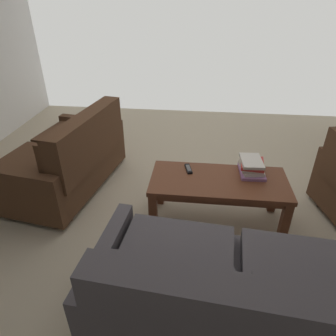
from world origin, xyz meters
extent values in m
cube|color=#B7A88E|center=(0.00, 0.00, 0.00)|extent=(5.63, 5.52, 0.01)
cylinder|color=black|center=(-1.10, 1.01, 0.03)|extent=(0.05, 0.05, 0.06)
cylinder|color=black|center=(0.25, 0.89, 0.03)|extent=(0.05, 0.05, 0.06)
cube|color=#4C474C|center=(-0.39, 1.31, 0.24)|extent=(1.58, 0.96, 0.35)
cube|color=#4C474C|center=(-0.77, 1.32, 0.46)|extent=(0.76, 0.79, 0.10)
cube|color=#4C474C|center=(-0.02, 1.25, 0.46)|extent=(0.76, 0.79, 0.10)
cube|color=#4C474C|center=(-0.36, 1.66, 0.59)|extent=(1.52, 0.31, 0.45)
cube|color=#4C474C|center=(-0.75, 1.59, 0.59)|extent=(0.69, 0.18, 0.32)
cube|color=#4C474C|center=(0.01, 1.52, 0.59)|extent=(0.69, 0.18, 0.32)
cube|color=#4C474C|center=(0.41, 1.24, 0.31)|extent=(0.17, 0.84, 0.51)
cylinder|color=black|center=(1.57, -0.74, 0.03)|extent=(0.06, 0.06, 0.06)
cylinder|color=black|center=(1.74, 0.30, 0.03)|extent=(0.06, 0.06, 0.06)
cylinder|color=black|center=(0.88, -0.63, 0.03)|extent=(0.06, 0.06, 0.06)
cylinder|color=black|center=(1.05, 0.42, 0.03)|extent=(0.06, 0.06, 0.06)
cube|color=#4C301E|center=(1.31, -0.16, 0.23)|extent=(1.00, 1.34, 0.35)
cube|color=#4C301E|center=(1.28, -0.47, 0.46)|extent=(0.80, 0.68, 0.10)
cube|color=#4C301E|center=(1.38, 0.13, 0.46)|extent=(0.80, 0.68, 0.10)
cube|color=#4C301E|center=(0.97, -0.11, 0.61)|extent=(0.37, 1.24, 0.51)
cube|color=#4C301E|center=(1.03, -0.43, 0.61)|extent=(0.21, 0.56, 0.37)
cube|color=#4C301E|center=(1.13, 0.18, 0.61)|extent=(0.21, 0.56, 0.37)
cube|color=#4C301E|center=(1.21, -0.82, 0.30)|extent=(0.82, 0.23, 0.51)
cube|color=#4C301E|center=(1.42, 0.49, 0.30)|extent=(0.82, 0.23, 0.51)
cube|color=brown|center=(-0.32, 0.27, 0.45)|extent=(1.20, 0.55, 0.04)
cube|color=brown|center=(-0.32, 0.27, 0.41)|extent=(1.10, 0.50, 0.05)
cube|color=brown|center=(-0.88, 0.04, 0.22)|extent=(0.07, 0.07, 0.43)
cube|color=brown|center=(0.23, 0.04, 0.22)|extent=(0.07, 0.07, 0.43)
cube|color=brown|center=(-0.88, 0.50, 0.22)|extent=(0.07, 0.07, 0.43)
cube|color=brown|center=(0.23, 0.50, 0.22)|extent=(0.07, 0.07, 0.43)
cylinder|color=black|center=(-1.39, -0.07, 0.03)|extent=(0.06, 0.06, 0.06)
cube|color=#996699|center=(-0.62, 0.13, 0.48)|extent=(0.22, 0.30, 0.03)
cube|color=silver|center=(-0.61, 0.11, 0.51)|extent=(0.21, 0.29, 0.03)
cube|color=silver|center=(-0.61, 0.12, 0.54)|extent=(0.19, 0.26, 0.02)
cube|color=#C63833|center=(-0.62, 0.12, 0.57)|extent=(0.22, 0.28, 0.03)
cube|color=silver|center=(-0.60, 0.12, 0.59)|extent=(0.20, 0.28, 0.03)
cube|color=black|center=(-0.05, 0.13, 0.48)|extent=(0.08, 0.17, 0.02)
cube|color=#59595B|center=(-0.05, 0.13, 0.49)|extent=(0.06, 0.11, 0.00)
camera|label=1|loc=(-0.12, 2.51, 1.89)|focal=32.05mm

